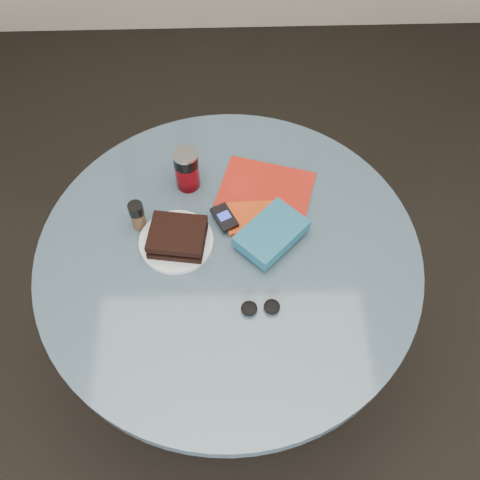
{
  "coord_description": "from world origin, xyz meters",
  "views": [
    {
      "loc": [
        0.01,
        -0.73,
        1.92
      ],
      "look_at": [
        0.03,
        0.0,
        0.8
      ],
      "focal_mm": 40.0,
      "sensor_mm": 36.0,
      "label": 1
    }
  ],
  "objects_px": {
    "novel": "(271,233)",
    "mp3_player": "(224,217)",
    "plate": "(176,241)",
    "soda_can": "(187,170)",
    "pepper_grinder": "(137,215)",
    "sandwich": "(177,237)",
    "table": "(229,281)",
    "headphones": "(261,307)",
    "red_book": "(257,218)",
    "magazine": "(266,189)"
  },
  "relations": [
    {
      "from": "novel",
      "to": "mp3_player",
      "type": "relative_size",
      "value": 1.9
    },
    {
      "from": "plate",
      "to": "soda_can",
      "type": "relative_size",
      "value": 1.54
    },
    {
      "from": "soda_can",
      "to": "pepper_grinder",
      "type": "bearing_deg",
      "value": -132.59
    },
    {
      "from": "sandwich",
      "to": "soda_can",
      "type": "xyz_separation_m",
      "value": [
        0.02,
        0.2,
        0.03
      ]
    },
    {
      "from": "soda_can",
      "to": "mp3_player",
      "type": "xyz_separation_m",
      "value": [
        0.1,
        -0.13,
        -0.04
      ]
    },
    {
      "from": "table",
      "to": "pepper_grinder",
      "type": "bearing_deg",
      "value": 159.67
    },
    {
      "from": "sandwich",
      "to": "headphones",
      "type": "distance_m",
      "value": 0.28
    },
    {
      "from": "red_book",
      "to": "headphones",
      "type": "relative_size",
      "value": 1.59
    },
    {
      "from": "sandwich",
      "to": "table",
      "type": "bearing_deg",
      "value": -9.82
    },
    {
      "from": "red_book",
      "to": "headphones",
      "type": "bearing_deg",
      "value": -92.18
    },
    {
      "from": "red_book",
      "to": "mp3_player",
      "type": "xyz_separation_m",
      "value": [
        -0.09,
        -0.01,
        0.01
      ]
    },
    {
      "from": "magazine",
      "to": "red_book",
      "type": "bearing_deg",
      "value": -89.83
    },
    {
      "from": "plate",
      "to": "magazine",
      "type": "distance_m",
      "value": 0.3
    },
    {
      "from": "red_book",
      "to": "sandwich",
      "type": "bearing_deg",
      "value": -162.12
    },
    {
      "from": "table",
      "to": "mp3_player",
      "type": "bearing_deg",
      "value": 95.74
    },
    {
      "from": "novel",
      "to": "magazine",
      "type": "bearing_deg",
      "value": 46.03
    },
    {
      "from": "novel",
      "to": "headphones",
      "type": "distance_m",
      "value": 0.2
    },
    {
      "from": "table",
      "to": "headphones",
      "type": "distance_m",
      "value": 0.25
    },
    {
      "from": "plate",
      "to": "pepper_grinder",
      "type": "height_order",
      "value": "pepper_grinder"
    },
    {
      "from": "pepper_grinder",
      "to": "headphones",
      "type": "relative_size",
      "value": 0.92
    },
    {
      "from": "sandwich",
      "to": "magazine",
      "type": "bearing_deg",
      "value": 36.49
    },
    {
      "from": "sandwich",
      "to": "pepper_grinder",
      "type": "relative_size",
      "value": 1.74
    },
    {
      "from": "mp3_player",
      "to": "headphones",
      "type": "xyz_separation_m",
      "value": [
        0.08,
        -0.26,
        -0.01
      ]
    },
    {
      "from": "table",
      "to": "novel",
      "type": "xyz_separation_m",
      "value": [
        0.11,
        0.03,
        0.2
      ]
    },
    {
      "from": "mp3_player",
      "to": "sandwich",
      "type": "bearing_deg",
      "value": -150.85
    },
    {
      "from": "plate",
      "to": "headphones",
      "type": "bearing_deg",
      "value": -43.49
    },
    {
      "from": "plate",
      "to": "novel",
      "type": "bearing_deg",
      "value": -0.29
    },
    {
      "from": "red_book",
      "to": "pepper_grinder",
      "type": "bearing_deg",
      "value": -179.98
    },
    {
      "from": "pepper_grinder",
      "to": "headphones",
      "type": "height_order",
      "value": "pepper_grinder"
    },
    {
      "from": "plate",
      "to": "pepper_grinder",
      "type": "relative_size",
      "value": 2.16
    },
    {
      "from": "soda_can",
      "to": "red_book",
      "type": "relative_size",
      "value": 0.82
    },
    {
      "from": "mp3_player",
      "to": "red_book",
      "type": "bearing_deg",
      "value": 3.7
    },
    {
      "from": "pepper_grinder",
      "to": "plate",
      "type": "bearing_deg",
      "value": -30.22
    },
    {
      "from": "headphones",
      "to": "sandwich",
      "type": "bearing_deg",
      "value": 136.65
    },
    {
      "from": "magazine",
      "to": "mp3_player",
      "type": "height_order",
      "value": "mp3_player"
    },
    {
      "from": "novel",
      "to": "plate",
      "type": "bearing_deg",
      "value": 134.65
    },
    {
      "from": "pepper_grinder",
      "to": "red_book",
      "type": "relative_size",
      "value": 0.58
    },
    {
      "from": "sandwich",
      "to": "red_book",
      "type": "distance_m",
      "value": 0.22
    },
    {
      "from": "pepper_grinder",
      "to": "mp3_player",
      "type": "relative_size",
      "value": 0.96
    },
    {
      "from": "novel",
      "to": "headphones",
      "type": "xyz_separation_m",
      "value": [
        -0.04,
        -0.2,
        -0.02
      ]
    },
    {
      "from": "mp3_player",
      "to": "table",
      "type": "bearing_deg",
      "value": -84.26
    },
    {
      "from": "table",
      "to": "pepper_grinder",
      "type": "height_order",
      "value": "pepper_grinder"
    },
    {
      "from": "soda_can",
      "to": "sandwich",
      "type": "bearing_deg",
      "value": -95.99
    },
    {
      "from": "magazine",
      "to": "headphones",
      "type": "xyz_separation_m",
      "value": [
        -0.03,
        -0.37,
        0.01
      ]
    },
    {
      "from": "pepper_grinder",
      "to": "red_book",
      "type": "distance_m",
      "value": 0.31
    },
    {
      "from": "red_book",
      "to": "novel",
      "type": "bearing_deg",
      "value": -64.49
    },
    {
      "from": "pepper_grinder",
      "to": "headphones",
      "type": "distance_m",
      "value": 0.4
    },
    {
      "from": "pepper_grinder",
      "to": "mp3_player",
      "type": "bearing_deg",
      "value": 0.67
    },
    {
      "from": "magazine",
      "to": "red_book",
      "type": "relative_size",
      "value": 1.63
    },
    {
      "from": "table",
      "to": "magazine",
      "type": "relative_size",
      "value": 3.98
    }
  ]
}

